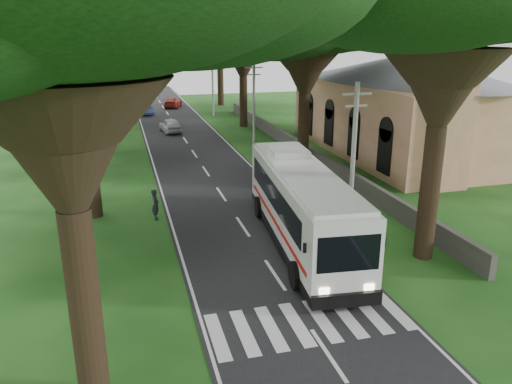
# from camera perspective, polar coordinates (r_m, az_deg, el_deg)

# --- Properties ---
(ground) EXTENTS (140.00, 140.00, 0.00)m
(ground) POSITION_cam_1_polar(r_m,az_deg,el_deg) (20.96, 3.84, -11.88)
(ground) COLOR #174213
(ground) RESTS_ON ground
(road) EXTENTS (8.00, 120.00, 0.04)m
(road) POSITION_cam_1_polar(r_m,az_deg,el_deg) (43.84, -6.86, 4.04)
(road) COLOR black
(road) RESTS_ON ground
(crosswalk) EXTENTS (8.00, 3.00, 0.01)m
(crosswalk) POSITION_cam_1_polar(r_m,az_deg,el_deg) (19.36, 5.82, -14.69)
(crosswalk) COLOR silver
(crosswalk) RESTS_ON ground
(property_wall) EXTENTS (0.35, 50.00, 1.20)m
(property_wall) POSITION_cam_1_polar(r_m,az_deg,el_deg) (44.92, 4.77, 5.22)
(property_wall) COLOR #383533
(property_wall) RESTS_ON ground
(church) EXTENTS (14.00, 24.00, 11.60)m
(church) POSITION_cam_1_polar(r_m,az_deg,el_deg) (45.85, 16.63, 10.27)
(church) COLOR tan
(church) RESTS_ON ground
(pole_near) EXTENTS (1.60, 0.24, 8.00)m
(pole_near) POSITION_cam_1_polar(r_m,az_deg,el_deg) (26.64, 11.05, 4.05)
(pole_near) COLOR gray
(pole_near) RESTS_ON ground
(pole_mid) EXTENTS (1.60, 0.24, 8.00)m
(pole_mid) POSITION_cam_1_polar(r_m,az_deg,el_deg) (45.12, -0.24, 9.95)
(pole_mid) COLOR gray
(pole_mid) RESTS_ON ground
(pole_far) EXTENTS (1.60, 0.24, 8.00)m
(pole_far) POSITION_cam_1_polar(r_m,az_deg,el_deg) (64.51, -4.97, 12.28)
(pole_far) COLOR gray
(pole_far) RESTS_ON ground
(tree_l_midb) EXTENTS (14.36, 14.36, 15.74)m
(tree_l_midb) POSITION_cam_1_polar(r_m,az_deg,el_deg) (47.22, -18.05, 19.67)
(tree_l_midb) COLOR black
(tree_l_midb) RESTS_ON ground
(tree_l_far) EXTENTS (15.60, 15.60, 16.15)m
(tree_l_far) POSITION_cam_1_polar(r_m,az_deg,el_deg) (65.24, -18.43, 19.07)
(tree_l_far) COLOR black
(tree_l_far) RESTS_ON ground
(tree_r_mida) EXTENTS (15.09, 15.09, 14.94)m
(tree_r_mida) POSITION_cam_1_polar(r_m,az_deg,el_deg) (39.76, 5.84, 19.58)
(tree_r_mida) COLOR black
(tree_r_mida) RESTS_ON ground
(tree_r_midb) EXTENTS (13.55, 13.55, 14.24)m
(tree_r_midb) POSITION_cam_1_polar(r_m,az_deg,el_deg) (56.81, -1.52, 18.69)
(tree_r_midb) COLOR black
(tree_r_midb) RESTS_ON ground
(tree_r_far) EXTENTS (16.06, 16.06, 16.55)m
(tree_r_far) POSITION_cam_1_polar(r_m,az_deg,el_deg) (74.64, -4.26, 19.85)
(tree_r_far) COLOR black
(tree_r_far) RESTS_ON ground
(coach_bus) EXTENTS (4.11, 13.67, 3.97)m
(coach_bus) POSITION_cam_1_polar(r_m,az_deg,el_deg) (25.10, 5.23, -1.41)
(coach_bus) COLOR silver
(coach_bus) RESTS_ON ground
(distant_car_a) EXTENTS (2.33, 4.63, 1.52)m
(distant_car_a) POSITION_cam_1_polar(r_m,az_deg,el_deg) (54.87, -9.78, 7.53)
(distant_car_a) COLOR #A6A6AB
(distant_car_a) RESTS_ON road
(distant_car_b) EXTENTS (2.49, 4.75, 1.49)m
(distant_car_b) POSITION_cam_1_polar(r_m,az_deg,el_deg) (67.82, -12.68, 9.29)
(distant_car_b) COLOR navy
(distant_car_b) RESTS_ON road
(distant_car_c) EXTENTS (3.35, 5.31, 1.43)m
(distant_car_c) POSITION_cam_1_polar(r_m,az_deg,el_deg) (73.63, -9.47, 10.10)
(distant_car_c) COLOR maroon
(distant_car_c) RESTS_ON road
(pedestrian) EXTENTS (0.44, 0.66, 1.81)m
(pedestrian) POSITION_cam_1_polar(r_m,az_deg,el_deg) (29.26, -11.41, -1.42)
(pedestrian) COLOR black
(pedestrian) RESTS_ON ground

